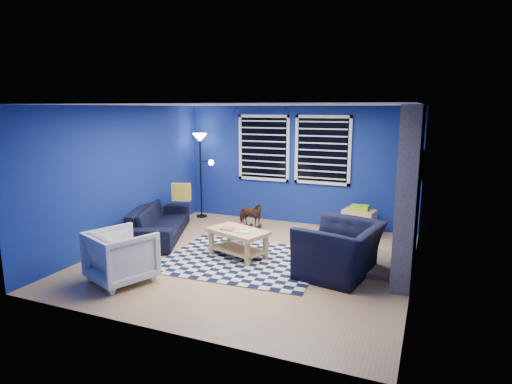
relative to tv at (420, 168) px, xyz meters
The scene contains 18 objects.
floor 3.46m from the tv, 140.73° to the right, with size 5.00×5.00×0.00m, color tan.
ceiling 3.35m from the tv, 140.73° to the right, with size 5.00×5.00×0.00m, color white.
wall_back 2.50m from the tv, 168.45° to the left, with size 5.00×5.00×0.00m, color navy.
wall_left 5.34m from the tv, 157.98° to the right, with size 5.00×5.00×0.00m, color navy.
wall_right 2.01m from the tv, 88.45° to the right, with size 5.00×5.00×0.00m, color navy.
fireplace 1.52m from the tv, 93.32° to the right, with size 0.65×2.00×2.50m.
window_left 3.24m from the tv, behind, with size 1.17×0.06×1.42m.
window_right 1.96m from the tv, 166.32° to the left, with size 1.17×0.06×1.42m.
tv is the anchor object (origin of this frame).
rug 3.58m from the tv, 140.61° to the right, with size 2.50×2.00×0.02m, color black.
sofa 4.93m from the tv, 161.09° to the right, with size 0.83×2.13×0.62m, color black.
armchair_big 2.53m from the tv, 114.58° to the right, with size 1.06×1.21×0.79m, color black.
armchair_bent 5.29m from the tv, 137.07° to the right, with size 0.81×0.83×0.76m, color gray.
rocking_horse 3.33m from the tv, behind, with size 0.62×0.28×0.52m, color #4C2E18.
coffee_table 3.50m from the tv, 143.75° to the right, with size 1.12×0.86×0.49m.
cabinet 1.55m from the tv, behind, with size 0.66×0.49×0.59m.
floor_lamp 4.58m from the tv, behind, with size 0.52×0.32×1.90m.
throw_pillow 4.54m from the tv, 167.43° to the right, with size 0.37×0.11×0.35m, color gold.
Camera 1 is at (2.65, -6.15, 2.46)m, focal length 30.00 mm.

